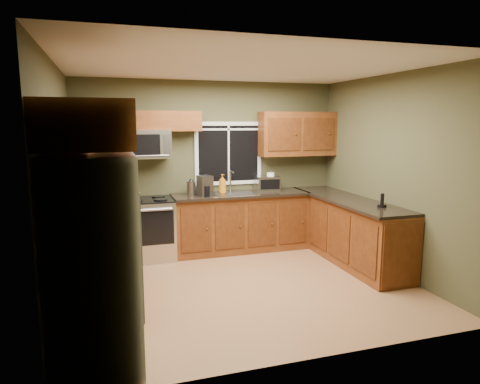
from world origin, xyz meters
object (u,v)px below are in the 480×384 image
kettle (191,187)px  cordless_phone (382,203)px  microwave (144,144)px  coffee_maker (205,186)px  toaster_oven (267,183)px  range (148,229)px  paper_towel_roll (271,181)px  soap_bottle_a (222,184)px  soap_bottle_c (202,189)px  refrigerator (94,262)px

kettle → cordless_phone: bearing=-37.8°
microwave → kettle: microwave is taller
coffee_maker → cordless_phone: bearing=-37.8°
microwave → toaster_oven: 2.08m
range → toaster_oven: toaster_oven is taller
range → paper_towel_roll: (2.03, 0.17, 0.62)m
toaster_oven → soap_bottle_a: 0.80m
cordless_phone → soap_bottle_a: bearing=135.6°
coffee_maker → cordless_phone: (2.03, -1.57, -0.09)m
toaster_oven → soap_bottle_c: 1.11m
soap_bottle_a → soap_bottle_c: 0.33m
refrigerator → paper_towel_roll: (2.72, 2.94, 0.19)m
soap_bottle_c → cordless_phone: (2.04, -1.78, -0.03)m
coffee_maker → kettle: coffee_maker is taller
toaster_oven → coffee_maker: bearing=-168.3°
coffee_maker → paper_towel_roll: 1.19m
paper_towel_roll → soap_bottle_a: (-0.86, -0.13, 0.01)m
soap_bottle_c → cordless_phone: bearing=-41.1°
refrigerator → paper_towel_roll: size_ratio=5.58×
toaster_oven → soap_bottle_c: (-1.11, -0.02, -0.04)m
refrigerator → coffee_maker: (1.55, 2.69, 0.19)m
coffee_maker → paper_towel_roll: (1.17, 0.25, 0.00)m
refrigerator → microwave: size_ratio=2.37×
soap_bottle_c → soap_bottle_a: bearing=-15.8°
range → soap_bottle_a: size_ratio=3.04×
microwave → coffee_maker: microwave is taller
microwave → soap_bottle_a: microwave is taller
soap_bottle_c → cordless_phone: size_ratio=0.88×
soap_bottle_c → kettle: bearing=-160.7°
soap_bottle_c → cordless_phone: 2.71m
kettle → refrigerator: bearing=-115.8°
range → kettle: 0.90m
cordless_phone → toaster_oven: bearing=117.4°
paper_towel_roll → soap_bottle_c: 1.18m
soap_bottle_a → coffee_maker: bearing=-158.7°
soap_bottle_a → cordless_phone: (1.73, -1.69, -0.10)m
microwave → paper_towel_roll: 2.13m
kettle → soap_bottle_c: (0.18, 0.06, -0.04)m
kettle → soap_bottle_a: size_ratio=0.85×
kettle → paper_towel_roll: bearing=4.3°
refrigerator → kettle: refrigerator is taller
toaster_oven → soap_bottle_c: bearing=-179.0°
refrigerator → cordless_phone: bearing=17.2°
microwave → coffee_maker: bearing=-14.1°
refrigerator → soap_bottle_c: 3.29m
kettle → soap_bottle_c: size_ratio=1.59×
coffee_maker → kettle: 0.24m
range → cordless_phone: (2.90, -1.66, 0.53)m
range → refrigerator: bearing=-104.0°
range → toaster_oven: (1.96, 0.15, 0.59)m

